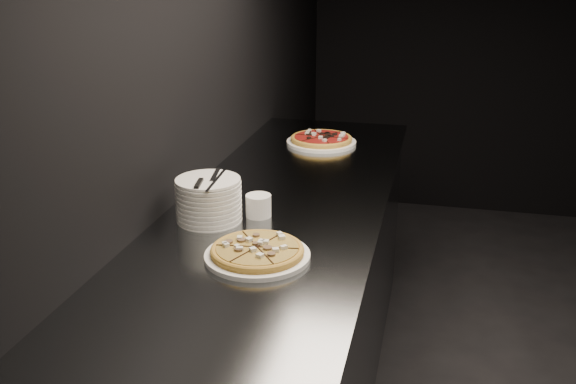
% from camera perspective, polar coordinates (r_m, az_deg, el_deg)
% --- Properties ---
extents(wall_left, '(0.02, 5.00, 2.80)m').
position_cam_1_polar(wall_left, '(2.34, -9.39, 11.25)').
color(wall_left, black).
rests_on(wall_left, floor).
extents(counter, '(0.74, 2.44, 0.92)m').
position_cam_1_polar(counter, '(2.54, -0.32, -10.33)').
color(counter, slate).
rests_on(counter, floor).
extents(pizza_mushroom, '(0.31, 0.31, 0.04)m').
position_cam_1_polar(pizza_mushroom, '(1.88, -2.74, -5.35)').
color(pizza_mushroom, white).
rests_on(pizza_mushroom, counter).
extents(pizza_tomato, '(0.33, 0.33, 0.04)m').
position_cam_1_polar(pizza_tomato, '(3.05, 2.98, 4.65)').
color(pizza_tomato, white).
rests_on(pizza_tomato, counter).
extents(plate_stack, '(0.22, 0.22, 0.15)m').
position_cam_1_polar(plate_stack, '(2.15, -7.06, -0.68)').
color(plate_stack, white).
rests_on(plate_stack, counter).
extents(cutlery, '(0.08, 0.23, 0.01)m').
position_cam_1_polar(cutlery, '(2.10, -7.08, 1.08)').
color(cutlery, '#ADAFB4').
rests_on(cutlery, plate_stack).
extents(ramekin, '(0.09, 0.09, 0.08)m').
position_cam_1_polar(ramekin, '(2.18, -2.64, -1.16)').
color(ramekin, silver).
rests_on(ramekin, counter).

